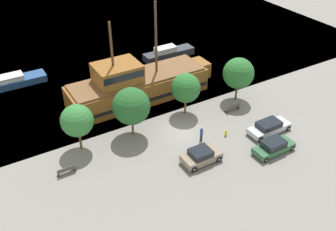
% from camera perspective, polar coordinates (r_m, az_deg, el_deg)
% --- Properties ---
extents(ground_plane, '(160.00, 160.00, 0.00)m').
position_cam_1_polar(ground_plane, '(40.17, 1.78, -2.69)').
color(ground_plane, gray).
extents(water_surface, '(80.00, 80.00, 0.00)m').
position_cam_1_polar(water_surface, '(77.01, -16.41, 14.62)').
color(water_surface, '#38667F').
rests_on(water_surface, ground).
extents(pirate_ship, '(18.31, 5.03, 11.58)m').
position_cam_1_polar(pirate_ship, '(45.16, -4.83, 4.66)').
color(pirate_ship, brown).
rests_on(pirate_ship, water_surface).
extents(moored_boat_dockside, '(7.38, 2.29, 1.52)m').
position_cam_1_polar(moored_boat_dockside, '(52.53, -22.18, 4.92)').
color(moored_boat_dockside, navy).
rests_on(moored_boat_dockside, water_surface).
extents(moored_boat_outer, '(7.77, 2.00, 1.78)m').
position_cam_1_polar(moored_boat_outer, '(55.98, 0.05, 9.48)').
color(moored_boat_outer, '#2D333D').
rests_on(moored_boat_outer, water_surface).
extents(parked_car_curb_front, '(4.82, 1.89, 1.37)m').
position_cam_1_polar(parked_car_curb_front, '(41.31, 15.14, -1.70)').
color(parked_car_curb_front, '#B7BCC6').
rests_on(parked_car_curb_front, ground_plane).
extents(parked_car_curb_mid, '(4.36, 1.80, 1.43)m').
position_cam_1_polar(parked_car_curb_mid, '(38.69, 15.81, -4.57)').
color(parked_car_curb_mid, '#2D5B38').
rests_on(parked_car_curb_mid, ground_plane).
extents(parked_car_curb_rear, '(3.83, 1.99, 1.45)m').
position_cam_1_polar(parked_car_curb_rear, '(36.23, 5.07, -6.15)').
color(parked_car_curb_rear, '#7F705B').
rests_on(parked_car_curb_rear, ground_plane).
extents(fire_hydrant, '(0.42, 0.25, 0.76)m').
position_cam_1_polar(fire_hydrant, '(40.03, 8.82, -2.56)').
color(fire_hydrant, yellow).
rests_on(fire_hydrant, ground_plane).
extents(bench_promenade_east, '(1.89, 0.45, 0.85)m').
position_cam_1_polar(bench_promenade_east, '(44.09, 9.84, 1.19)').
color(bench_promenade_east, '#4C4742').
rests_on(bench_promenade_east, ground_plane).
extents(bench_promenade_west, '(1.74, 0.45, 0.85)m').
position_cam_1_polar(bench_promenade_west, '(36.27, -15.20, -8.01)').
color(bench_promenade_west, '#4C4742').
rests_on(bench_promenade_west, ground_plane).
extents(pedestrian_walking_near, '(0.32, 0.32, 1.71)m').
position_cam_1_polar(pedestrian_walking_near, '(38.74, 5.10, -2.80)').
color(pedestrian_walking_near, '#232838').
rests_on(pedestrian_walking_near, ground_plane).
extents(tree_row_east, '(3.22, 3.22, 5.04)m').
position_cam_1_polar(tree_row_east, '(37.11, -13.70, -0.77)').
color(tree_row_east, brown).
rests_on(tree_row_east, ground_plane).
extents(tree_row_mideast, '(3.88, 3.88, 5.54)m').
position_cam_1_polar(tree_row_mideast, '(38.07, -5.61, 1.42)').
color(tree_row_mideast, brown).
rests_on(tree_row_mideast, ground_plane).
extents(tree_row_midwest, '(3.31, 3.31, 4.96)m').
position_cam_1_polar(tree_row_midwest, '(41.67, 2.72, 4.20)').
color(tree_row_midwest, brown).
rests_on(tree_row_midwest, ground_plane).
extents(tree_row_west, '(3.68, 3.68, 5.41)m').
position_cam_1_polar(tree_row_west, '(44.86, 10.68, 6.33)').
color(tree_row_west, brown).
rests_on(tree_row_west, ground_plane).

